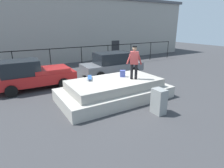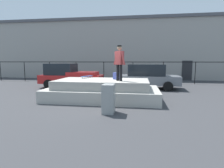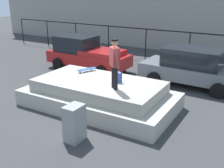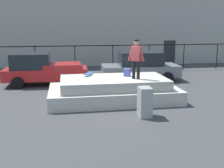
{
  "view_description": "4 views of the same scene",
  "coord_description": "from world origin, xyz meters",
  "px_view_note": "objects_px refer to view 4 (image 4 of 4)",
  "views": [
    {
      "loc": [
        -4.7,
        -7.62,
        3.69
      ],
      "look_at": [
        0.41,
        0.83,
        0.52
      ],
      "focal_mm": 29.6,
      "sensor_mm": 36.0,
      "label": 1
    },
    {
      "loc": [
        1.98,
        -9.14,
        1.99
      ],
      "look_at": [
        0.4,
        1.18,
        0.66
      ],
      "focal_mm": 29.4,
      "sensor_mm": 36.0,
      "label": 2
    },
    {
      "loc": [
        5.41,
        -8.08,
        4.32
      ],
      "look_at": [
        -0.13,
        1.37,
        0.45
      ],
      "focal_mm": 44.57,
      "sensor_mm": 36.0,
      "label": 3
    },
    {
      "loc": [
        -2.01,
        -11.85,
        3.36
      ],
      "look_at": [
        0.11,
        0.62,
        0.61
      ],
      "focal_mm": 44.56,
      "sensor_mm": 36.0,
      "label": 4
    }
  ],
  "objects_px": {
    "car_red_pickup_near": "(43,69)",
    "backpack": "(127,72)",
    "car_grey_sedan_mid": "(140,66)",
    "utility_box": "(145,102)",
    "skateboard": "(88,73)",
    "skateboarder": "(136,57)"
  },
  "relations": [
    {
      "from": "skateboarder",
      "to": "car_red_pickup_near",
      "type": "distance_m",
      "value": 6.11
    },
    {
      "from": "backpack",
      "to": "utility_box",
      "type": "distance_m",
      "value": 2.77
    },
    {
      "from": "backpack",
      "to": "skateboard",
      "type": "bearing_deg",
      "value": 17.11
    },
    {
      "from": "utility_box",
      "to": "skateboarder",
      "type": "bearing_deg",
      "value": 85.41
    },
    {
      "from": "utility_box",
      "to": "skateboard",
      "type": "bearing_deg",
      "value": 119.8
    },
    {
      "from": "backpack",
      "to": "utility_box",
      "type": "height_order",
      "value": "backpack"
    },
    {
      "from": "skateboard",
      "to": "utility_box",
      "type": "xyz_separation_m",
      "value": [
        1.78,
        -3.16,
        -0.57
      ]
    },
    {
      "from": "skateboard",
      "to": "car_grey_sedan_mid",
      "type": "xyz_separation_m",
      "value": [
        3.41,
        3.43,
        -0.25
      ]
    },
    {
      "from": "backpack",
      "to": "car_red_pickup_near",
      "type": "distance_m",
      "value": 5.39
    },
    {
      "from": "skateboarder",
      "to": "utility_box",
      "type": "height_order",
      "value": "skateboarder"
    },
    {
      "from": "skateboarder",
      "to": "car_grey_sedan_mid",
      "type": "bearing_deg",
      "value": 72.42
    },
    {
      "from": "car_red_pickup_near",
      "to": "car_grey_sedan_mid",
      "type": "bearing_deg",
      "value": 3.04
    },
    {
      "from": "car_grey_sedan_mid",
      "to": "utility_box",
      "type": "bearing_deg",
      "value": -103.82
    },
    {
      "from": "skateboard",
      "to": "utility_box",
      "type": "distance_m",
      "value": 3.68
    },
    {
      "from": "skateboarder",
      "to": "car_grey_sedan_mid",
      "type": "distance_m",
      "value": 4.91
    },
    {
      "from": "skateboard",
      "to": "backpack",
      "type": "xyz_separation_m",
      "value": [
        1.72,
        -0.47,
        0.08
      ]
    },
    {
      "from": "car_red_pickup_near",
      "to": "backpack",
      "type": "bearing_deg",
      "value": -42.02
    },
    {
      "from": "car_grey_sedan_mid",
      "to": "utility_box",
      "type": "distance_m",
      "value": 6.8
    },
    {
      "from": "car_red_pickup_near",
      "to": "utility_box",
      "type": "distance_m",
      "value": 7.5
    },
    {
      "from": "skateboarder",
      "to": "skateboard",
      "type": "distance_m",
      "value": 2.42
    },
    {
      "from": "backpack",
      "to": "skateboarder",
      "type": "bearing_deg",
      "value": 142.66
    },
    {
      "from": "car_red_pickup_near",
      "to": "car_grey_sedan_mid",
      "type": "xyz_separation_m",
      "value": [
        5.69,
        0.3,
        -0.01
      ]
    }
  ]
}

